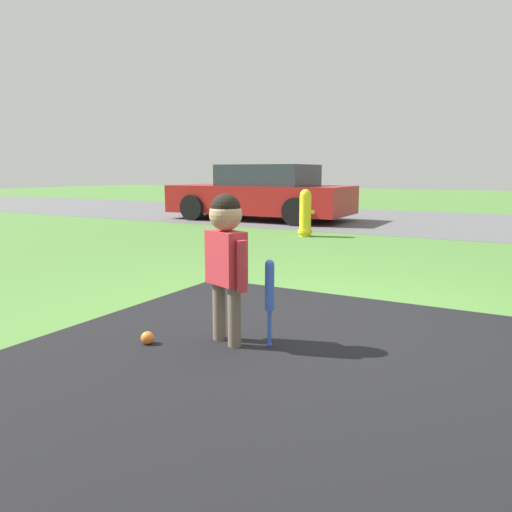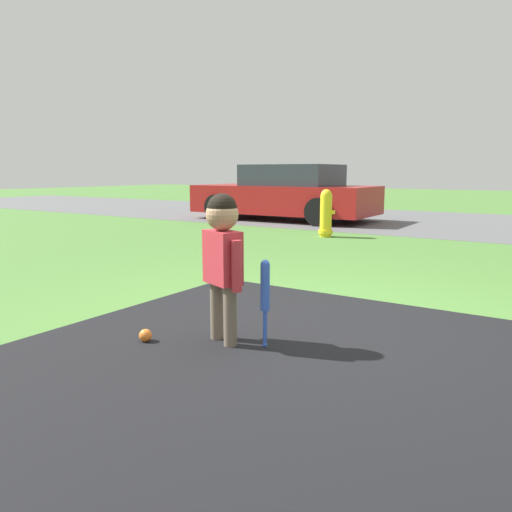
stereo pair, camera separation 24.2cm
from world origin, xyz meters
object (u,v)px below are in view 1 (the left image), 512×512
at_px(baseball_bat, 270,291).
at_px(fire_hydrant, 305,213).
at_px(child, 226,248).
at_px(sports_ball, 147,338).
at_px(parked_car, 262,194).

bearing_deg(baseball_bat, fire_hydrant, 111.43).
relative_size(child, fire_hydrant, 1.20).
height_order(child, fire_hydrant, child).
bearing_deg(child, sports_ball, -126.13).
bearing_deg(child, parked_car, 138.90).
bearing_deg(sports_ball, baseball_bat, 25.94).
bearing_deg(baseball_bat, child, -165.11).
relative_size(child, sports_ball, 11.38).
xyz_separation_m(sports_ball, parked_car, (-3.51, 8.02, 0.57)).
relative_size(baseball_bat, sports_ball, 6.64).
xyz_separation_m(baseball_bat, sports_ball, (-0.73, -0.36, -0.33)).
xyz_separation_m(fire_hydrant, parked_car, (-2.15, 2.35, 0.20)).
xyz_separation_m(child, parked_car, (-3.96, 7.74, -0.04)).
distance_m(sports_ball, parked_car, 8.78).
height_order(child, sports_ball, child).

